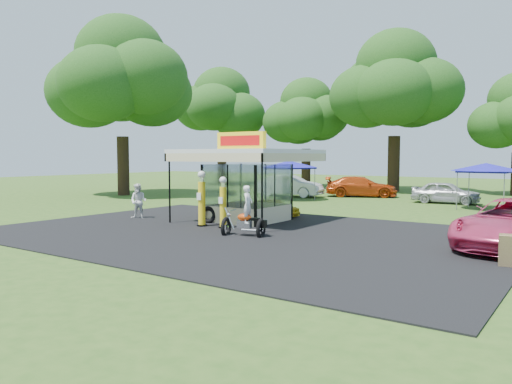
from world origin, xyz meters
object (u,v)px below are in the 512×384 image
gas_pump_left (202,200)px  tent_west (289,164)px  gas_station_kiosk (247,184)px  bg_car_a (290,186)px  tent_east (486,167)px  gas_pump_right (223,204)px  bg_car_b (361,187)px  kiosk_car (273,207)px  spectator_west (139,201)px  bg_car_c (446,192)px  a_frame_sign (509,251)px  motorcycle (246,216)px

gas_pump_left → tent_west: (-3.85, 13.76, 1.31)m
gas_pump_left → tent_west: bearing=105.6°
gas_station_kiosk → bg_car_a: bearing=113.3°
gas_pump_left → tent_east: tent_east is taller
gas_pump_right → bg_car_b: gas_pump_right is taller
gas_pump_left → tent_west: 14.35m
kiosk_car → bg_car_a: 12.71m
spectator_west → tent_west: 13.50m
bg_car_c → gas_pump_left: bearing=158.1°
gas_pump_left → spectator_west: gas_pump_left is taller
gas_station_kiosk → tent_west: (-4.44, 11.18, 0.70)m
bg_car_a → tent_east: size_ratio=1.31×
gas_station_kiosk → spectator_west: bearing=-156.3°
a_frame_sign → tent_east: tent_east is taller
motorcycle → bg_car_a: motorcycle is taller
gas_pump_left → tent_east: bearing=59.3°
spectator_west → bg_car_c: size_ratio=0.41×
spectator_west → kiosk_car: bearing=20.8°
gas_pump_right → tent_east: 16.54m
a_frame_sign → bg_car_a: (-17.42, 17.34, 0.36)m
gas_pump_left → tent_east: 17.15m
gas_pump_right → bg_car_c: (4.83, 17.08, -0.34)m
gas_pump_left → bg_car_b: size_ratio=0.46×
spectator_west → a_frame_sign: bearing=-26.1°
gas_pump_left → bg_car_c: bearing=71.0°
bg_car_a → bg_car_b: 5.39m
motorcycle → gas_pump_right: bearing=136.0°
spectator_west → tent_east: bearing=27.0°
motorcycle → bg_car_b: bearing=86.3°
a_frame_sign → kiosk_car: 13.10m
a_frame_sign → spectator_west: bearing=166.8°
gas_station_kiosk → kiosk_car: size_ratio=1.92×
gas_pump_right → tent_west: (-4.95, 13.65, 1.42)m
motorcycle → tent_west: (-6.99, 14.80, 1.69)m
bg_car_b → bg_car_c: bg_car_b is taller
bg_car_a → tent_west: tent_west is taller
bg_car_b → tent_west: bearing=125.1°
gas_pump_left → bg_car_c: gas_pump_left is taller
gas_pump_left → tent_east: (8.73, 14.71, 1.25)m
tent_west → tent_east: tent_west is taller
gas_station_kiosk → bg_car_b: gas_station_kiosk is taller
gas_station_kiosk → spectator_west: (-5.01, -2.20, -0.92)m
a_frame_sign → tent_west: (-16.06, 15.02, 2.01)m
gas_pump_left → a_frame_sign: bearing=-5.9°
bg_car_a → bg_car_c: bearing=-93.3°
bg_car_c → a_frame_sign: bearing=-164.1°
bg_car_a → a_frame_sign: bearing=-143.9°
motorcycle → bg_car_b: size_ratio=0.39×
bg_car_c → tent_west: tent_west is taller
a_frame_sign → bg_car_b: bearing=114.9°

